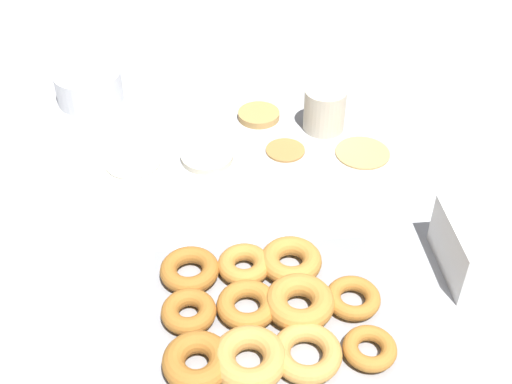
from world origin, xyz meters
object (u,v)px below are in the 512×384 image
(pancake_1, at_px, (363,152))
(pancake_3, at_px, (207,157))
(paper_cup, at_px, (325,110))
(pancake_0, at_px, (133,161))
(pancake_4, at_px, (285,149))
(pancake_2, at_px, (259,115))
(batter_bowl, at_px, (89,87))
(donut_tray, at_px, (265,312))
(container_stack, at_px, (488,246))

(pancake_1, bearing_deg, pancake_3, 177.54)
(pancake_1, bearing_deg, paper_cup, 121.94)
(pancake_0, height_order, pancake_4, same)
(pancake_3, height_order, paper_cup, paper_cup)
(pancake_0, xyz_separation_m, pancake_2, (0.27, 0.14, 0.00))
(pancake_3, height_order, batter_bowl, batter_bowl)
(pancake_3, bearing_deg, batter_bowl, 135.10)
(donut_tray, xyz_separation_m, paper_cup, (0.19, 0.51, 0.03))
(pancake_1, xyz_separation_m, pancake_2, (-0.20, 0.15, 0.00))
(pancake_0, bearing_deg, pancake_3, -1.23)
(pancake_1, height_order, donut_tray, donut_tray)
(pancake_4, bearing_deg, pancake_1, -9.04)
(container_stack, bearing_deg, pancake_4, 128.23)
(pancake_3, xyz_separation_m, paper_cup, (0.26, 0.09, 0.04))
(container_stack, bearing_deg, pancake_2, 123.61)
(donut_tray, bearing_deg, pancake_3, 99.51)
(paper_cup, bearing_deg, donut_tray, -110.03)
(pancake_3, bearing_deg, donut_tray, -80.49)
(pancake_2, distance_m, paper_cup, 0.15)
(pancake_0, relative_size, pancake_2, 1.23)
(pancake_2, height_order, paper_cup, paper_cup)
(pancake_0, xyz_separation_m, paper_cup, (0.41, 0.08, 0.04))
(pancake_1, height_order, batter_bowl, batter_bowl)
(pancake_4, xyz_separation_m, donut_tray, (-0.09, -0.43, 0.01))
(paper_cup, bearing_deg, pancake_1, -58.06)
(pancake_1, relative_size, donut_tray, 0.31)
(pancake_1, xyz_separation_m, pancake_3, (-0.32, 0.01, 0.00))
(pancake_3, relative_size, batter_bowl, 0.71)
(pancake_4, xyz_separation_m, batter_bowl, (-0.42, 0.24, 0.03))
(pancake_0, xyz_separation_m, donut_tray, (0.22, -0.43, 0.01))
(donut_tray, bearing_deg, pancake_1, 58.57)
(pancake_3, bearing_deg, pancake_2, 49.35)
(container_stack, bearing_deg, pancake_3, 142.01)
(pancake_2, height_order, pancake_3, pancake_2)
(pancake_4, relative_size, batter_bowl, 0.55)
(paper_cup, bearing_deg, pancake_2, 158.74)
(pancake_1, bearing_deg, pancake_4, 170.96)
(paper_cup, bearing_deg, pancake_3, -161.04)
(pancake_2, distance_m, batter_bowl, 0.40)
(pancake_0, bearing_deg, batter_bowl, 112.80)
(pancake_1, distance_m, container_stack, 0.36)
(donut_tray, distance_m, batter_bowl, 0.75)
(batter_bowl, height_order, paper_cup, paper_cup)
(batter_bowl, xyz_separation_m, paper_cup, (0.51, -0.17, 0.01))
(pancake_4, bearing_deg, pancake_0, -178.53)
(donut_tray, relative_size, paper_cup, 3.93)
(batter_bowl, relative_size, container_stack, 0.96)
(pancake_0, distance_m, pancake_1, 0.47)
(pancake_4, bearing_deg, pancake_3, -176.05)
(batter_bowl, distance_m, container_stack, 0.93)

